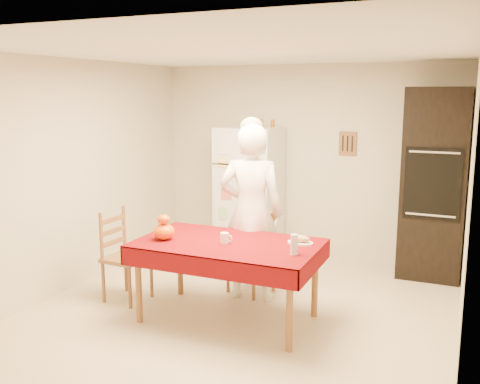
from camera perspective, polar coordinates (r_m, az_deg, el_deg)
The scene contains 17 objects.
floor at distance 5.38m, azimuth -0.24°, elevation -12.82°, with size 4.50×4.50×0.00m, color #C8B191.
room_shell at distance 4.97m, azimuth -0.24°, elevation 4.62°, with size 4.02×4.52×2.51m.
refrigerator at distance 7.04m, azimuth 1.02°, elevation 0.03°, with size 0.75×0.74×1.70m.
oven_cabinet at distance 6.55m, azimuth 19.99°, elevation 0.82°, with size 0.70×0.62×2.20m.
dining_table at distance 5.03m, azimuth -1.32°, elevation -6.13°, with size 1.70×1.00×0.76m.
chair_far at distance 5.81m, azimuth 1.58°, elevation -5.71°, with size 0.52×0.51×0.95m.
chair_left at distance 5.71m, azimuth -12.50°, elevation -6.26°, with size 0.43×0.44×0.95m.
seated_woman at distance 5.51m, azimuth 1.20°, elevation -2.21°, with size 0.67×0.44×1.84m, color white.
coffee_mug at distance 4.96m, azimuth -1.65°, elevation -4.94°, with size 0.08×0.08×0.10m, color white.
pumpkin_lower at distance 5.13m, azimuth -8.12°, elevation -4.21°, with size 0.20×0.20×0.15m, color #E74805.
pumpkin_upper at distance 5.10m, azimuth -8.16°, elevation -2.88°, with size 0.12×0.12×0.09m, color #D44604.
wine_glass at distance 4.64m, azimuth 5.80°, elevation -5.58°, with size 0.07×0.07×0.18m, color silver.
bread_plate at distance 4.98m, azimuth 6.45°, elevation -5.41°, with size 0.24×0.24×0.02m, color white.
bread_loaf at distance 4.97m, azimuth 6.46°, elevation -4.96°, with size 0.18×0.10×0.06m, color #A2774F.
spice_jar_left at distance 6.97m, azimuth 1.60°, elevation 7.37°, with size 0.05×0.05×0.10m, color #934C1A.
spice_jar_mid at distance 6.93m, azimuth 2.29°, elevation 7.35°, with size 0.05×0.05×0.10m, color #995C1B.
spice_jar_right at distance 6.88m, azimuth 3.52°, elevation 7.32°, with size 0.05×0.05×0.10m, color brown.
Camera 1 is at (1.98, -4.53, 2.13)m, focal length 40.00 mm.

